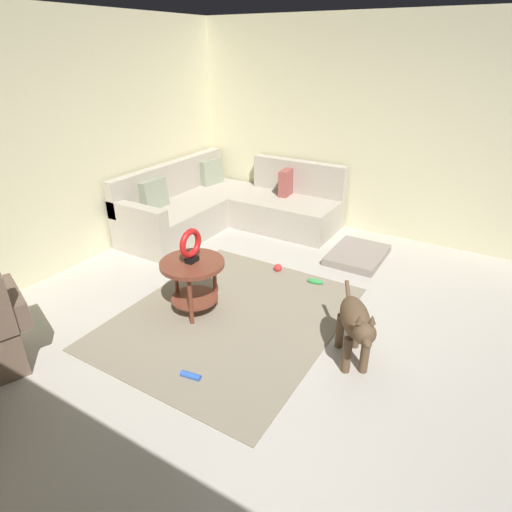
{
  "coord_description": "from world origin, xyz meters",
  "views": [
    {
      "loc": [
        -2.61,
        -1.24,
        2.33
      ],
      "look_at": [
        0.45,
        0.6,
        0.55
      ],
      "focal_mm": 29.78,
      "sensor_mm": 36.0,
      "label": 1
    }
  ],
  "objects": [
    {
      "name": "dog_toy_ball",
      "position": [
        1.19,
        0.75,
        0.05
      ],
      "size": [
        0.09,
        0.09,
        0.09
      ],
      "primitive_type": "sphere",
      "color": "red",
      "rests_on": "ground_plane"
    },
    {
      "name": "dog_bed_mat",
      "position": [
        1.98,
        0.08,
        0.04
      ],
      "size": [
        0.8,
        0.6,
        0.09
      ],
      "primitive_type": "cube",
      "color": "gray",
      "rests_on": "ground_plane"
    },
    {
      "name": "wall_right",
      "position": [
        2.94,
        0.0,
        1.35
      ],
      "size": [
        0.12,
        6.0,
        2.7
      ],
      "primitive_type": "cube",
      "color": "beige",
      "rests_on": "ground_plane"
    },
    {
      "name": "torus_sculpture",
      "position": [
        0.06,
        1.06,
        0.71
      ],
      "size": [
        0.28,
        0.08,
        0.33
      ],
      "color": "black",
      "rests_on": "side_table"
    },
    {
      "name": "dog",
      "position": [
        0.13,
        -0.5,
        0.38
      ],
      "size": [
        0.76,
        0.48,
        0.63
      ],
      "rotation": [
        0.0,
        0.0,
        2.1
      ],
      "color": "brown",
      "rests_on": "ground_plane"
    },
    {
      "name": "area_rug",
      "position": [
        0.15,
        0.7,
        0.01
      ],
      "size": [
        2.3,
        1.9,
        0.01
      ],
      "primitive_type": "cube",
      "color": "gray",
      "rests_on": "ground_plane"
    },
    {
      "name": "dog_toy_rope",
      "position": [
        -0.7,
        0.5,
        0.03
      ],
      "size": [
        0.08,
        0.17,
        0.05
      ],
      "primitive_type": "cylinder",
      "rotation": [
        0.0,
        1.57,
        1.74
      ],
      "color": "blue",
      "rests_on": "ground_plane"
    },
    {
      "name": "dog_toy_bone",
      "position": [
        1.14,
        0.27,
        0.03
      ],
      "size": [
        0.09,
        0.19,
        0.06
      ],
      "primitive_type": "ellipsoid",
      "rotation": [
        0.0,
        0.0,
        1.75
      ],
      "color": "green",
      "rests_on": "ground_plane"
    },
    {
      "name": "sectional_couch",
      "position": [
        1.99,
        2.01,
        0.29
      ],
      "size": [
        2.2,
        2.25,
        0.88
      ],
      "color": "#B2A899",
      "rests_on": "ground_plane"
    },
    {
      "name": "ground_plane",
      "position": [
        0.0,
        0.0,
        -0.05
      ],
      "size": [
        6.0,
        6.0,
        0.1
      ],
      "primitive_type": "cube",
      "color": "#B7B2A8"
    },
    {
      "name": "wall_back",
      "position": [
        0.0,
        2.94,
        1.35
      ],
      "size": [
        6.0,
        0.12,
        2.7
      ],
      "primitive_type": "cube",
      "color": "beige",
      "rests_on": "ground_plane"
    },
    {
      "name": "side_table",
      "position": [
        0.06,
        1.06,
        0.42
      ],
      "size": [
        0.6,
        0.6,
        0.54
      ],
      "color": "brown",
      "rests_on": "ground_plane"
    }
  ]
}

